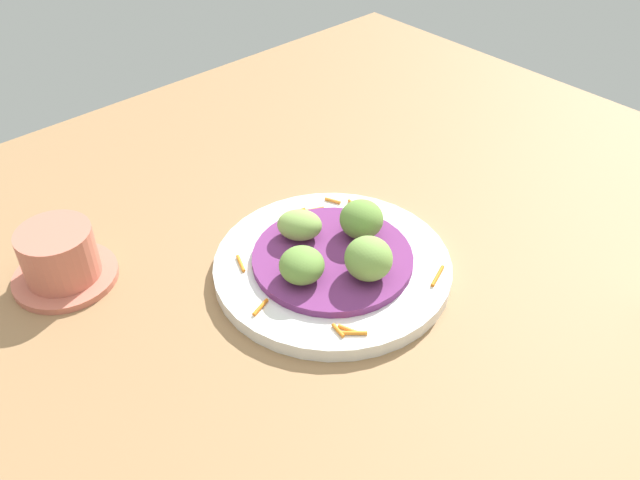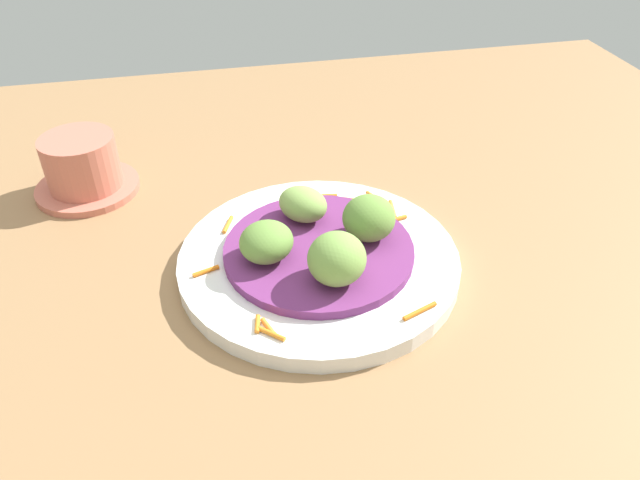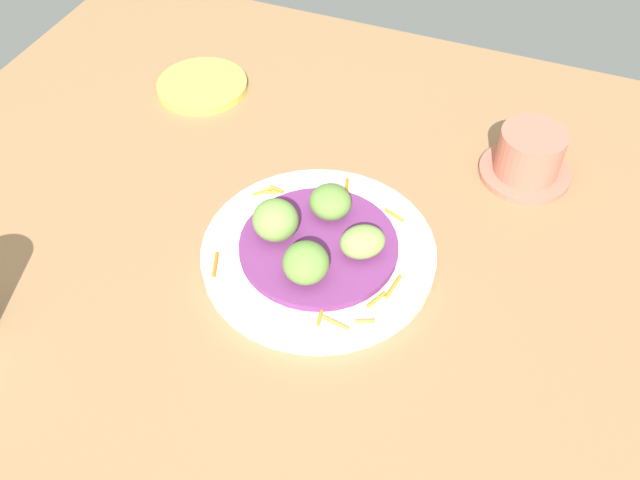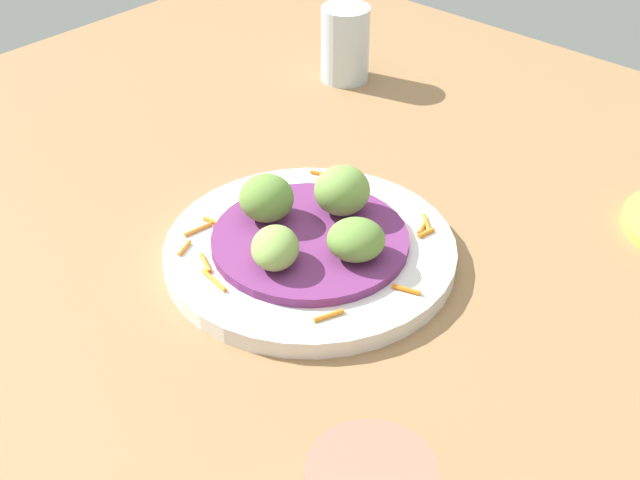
{
  "view_description": "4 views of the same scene",
  "coord_description": "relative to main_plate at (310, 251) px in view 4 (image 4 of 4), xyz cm",
  "views": [
    {
      "loc": [
        -38.13,
        44.76,
        51.94
      ],
      "look_at": [
        4.15,
        6.31,
        5.78
      ],
      "focal_mm": 37.72,
      "sensor_mm": 36.0,
      "label": 1
    },
    {
      "loc": [
        -41.28,
        15.47,
        38.87
      ],
      "look_at": [
        2.77,
        5.8,
        5.0
      ],
      "focal_mm": 34.24,
      "sensor_mm": 36.0,
      "label": 2
    },
    {
      "loc": [
        21.99,
        -43.01,
        62.66
      ],
      "look_at": [
        3.12,
        4.74,
        6.52
      ],
      "focal_mm": 39.94,
      "sensor_mm": 36.0,
      "label": 3
    },
    {
      "loc": [
        47.6,
        48.13,
        49.07
      ],
      "look_at": [
        2.53,
        7.25,
        4.72
      ],
      "focal_mm": 48.09,
      "sensor_mm": 36.0,
      "label": 4
    }
  ],
  "objects": [
    {
      "name": "water_glass",
      "position": [
        -30.46,
        -22.24,
        3.81
      ],
      "size": [
        6.01,
        6.01,
        9.24
      ],
      "primitive_type": "cylinder",
      "color": "silver",
      "rests_on": "table_surface"
    },
    {
      "name": "guac_scoop_back",
      "position": [
        -4.87,
        -0.51,
        3.97
      ],
      "size": [
        6.96,
        6.91,
        4.54
      ],
      "primitive_type": "ellipsoid",
      "rotation": [
        0.0,
        0.0,
        5.77
      ],
      "color": "#759E47",
      "rests_on": "cabbage_bed"
    },
    {
      "name": "main_plate",
      "position": [
        0.0,
        0.0,
        0.0
      ],
      "size": [
        26.27,
        26.27,
        1.63
      ],
      "primitive_type": "cylinder",
      "color": "white",
      "rests_on": "table_surface"
    },
    {
      "name": "guac_scoop_left",
      "position": [
        0.51,
        -4.87,
        3.84
      ],
      "size": [
        6.76,
        6.78,
        4.28
      ],
      "primitive_type": "ellipsoid",
      "rotation": [
        0.0,
        0.0,
        3.68
      ],
      "color": "olive",
      "rests_on": "cabbage_bed"
    },
    {
      "name": "guac_scoop_center",
      "position": [
        4.87,
        0.51,
        3.33
      ],
      "size": [
        6.47,
        6.37,
        3.25
      ],
      "primitive_type": "ellipsoid",
      "rotation": [
        0.0,
        0.0,
        2.28
      ],
      "color": "#84A851",
      "rests_on": "cabbage_bed"
    },
    {
      "name": "carrot_garnish",
      "position": [
        0.8,
        -0.72,
        1.01
      ],
      "size": [
        20.37,
        21.62,
        0.4
      ],
      "color": "orange",
      "rests_on": "main_plate"
    },
    {
      "name": "cabbage_bed",
      "position": [
        0.0,
        0.0,
        1.26
      ],
      "size": [
        17.7,
        17.7,
        0.89
      ],
      "primitive_type": "cylinder",
      "color": "#702D6B",
      "rests_on": "main_plate"
    },
    {
      "name": "guac_scoop_right",
      "position": [
        -0.51,
        4.87,
        3.41
      ],
      "size": [
        6.93,
        6.91,
        3.41
      ],
      "primitive_type": "ellipsoid",
      "rotation": [
        0.0,
        0.0,
        2.4
      ],
      "color": "olive",
      "rests_on": "cabbage_bed"
    },
    {
      "name": "table_surface",
      "position": [
        -2.46,
        -5.99,
        -1.81
      ],
      "size": [
        110.0,
        110.0,
        2.0
      ],
      "primitive_type": "cube",
      "color": "#936D47",
      "rests_on": "ground"
    }
  ]
}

